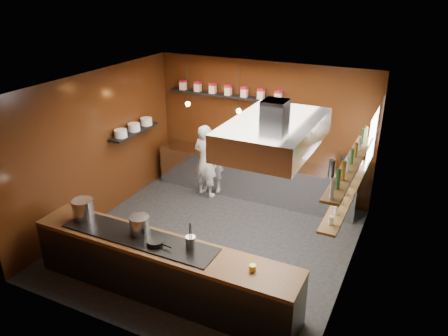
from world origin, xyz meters
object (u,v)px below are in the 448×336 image
Objects in this scene: extractor_hood at (274,133)px; espresso_machine at (352,168)px; stockpot_small at (140,225)px; stockpot_large at (83,209)px; chef at (206,161)px.

espresso_machine is (0.80, 2.51, -1.40)m from extractor_hood.
stockpot_small is 4.42m from espresso_machine.
stockpot_large is 0.84× the size of espresso_machine.
chef reaches higher than espresso_machine.
chef is (-3.10, -0.39, -0.27)m from espresso_machine.
chef is at bearing 100.16° from stockpot_small.
stockpot_large is 1.12m from stockpot_small.
stockpot_small is at bearing 1.08° from stockpot_large.
stockpot_small is at bearing -147.28° from extractor_hood.
extractor_hood is 3.55m from chef.
stockpot_small is at bearing -143.37° from espresso_machine.
chef is (-2.30, 2.12, -1.67)m from extractor_hood.
extractor_hood is at bearing 21.68° from stockpot_large.
extractor_hood is at bearing 149.55° from chef.
chef is at bearing 168.67° from espresso_machine.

